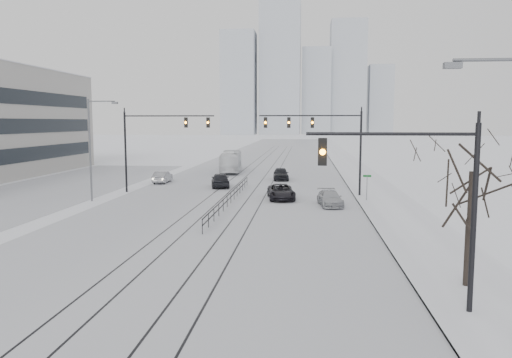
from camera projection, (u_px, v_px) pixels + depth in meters
name	position (u px, v px, depth m)	size (l,w,h in m)	color
road	(261.00, 170.00, 72.79)	(22.00, 260.00, 0.02)	silver
sidewalk_east	(355.00, 170.00, 71.46)	(5.00, 260.00, 0.16)	white
curb	(338.00, 170.00, 71.70)	(0.10, 260.00, 0.12)	gray
parking_strip	(41.00, 192.00, 50.04)	(14.00, 60.00, 0.03)	silver
tram_rails	(245.00, 188.00, 53.02)	(5.30, 180.00, 0.01)	black
skyline	(304.00, 79.00, 279.98)	(96.00, 48.00, 72.00)	#A8B0B9
traffic_mast_near	(429.00, 191.00, 17.83)	(6.10, 0.37, 7.00)	black
traffic_mast_ne	(325.00, 135.00, 46.61)	(9.60, 0.37, 8.00)	black
traffic_mast_nw	(154.00, 137.00, 49.26)	(9.10, 0.37, 8.00)	black
street_light_west	(93.00, 143.00, 43.74)	(2.73, 0.25, 9.00)	#595B60
bare_tree	(471.00, 184.00, 20.57)	(4.40, 4.40, 6.10)	black
median_fence	(231.00, 197.00, 43.08)	(0.06, 24.00, 1.00)	black
street_sign	(367.00, 184.00, 43.77)	(0.70, 0.06, 2.40)	#595B60
sedan_sb_inner	(220.00, 180.00, 53.66)	(1.87, 4.64, 1.58)	black
sedan_sb_outer	(163.00, 177.00, 57.47)	(1.42, 4.08, 1.34)	#919298
sedan_nb_front	(281.00, 192.00, 45.21)	(2.28, 4.94, 1.37)	black
sedan_nb_right	(330.00, 198.00, 41.74)	(1.78, 4.38, 1.27)	#A6A8AD
sedan_nb_far	(281.00, 174.00, 60.30)	(1.77, 4.40, 1.50)	black
box_truck	(231.00, 162.00, 69.68)	(2.47, 10.56, 2.94)	white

